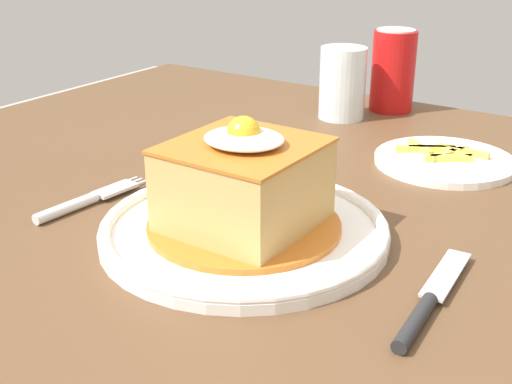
# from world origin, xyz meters

# --- Properties ---
(dining_table) EXTENTS (1.19, 0.86, 0.76)m
(dining_table) POSITION_xyz_m (0.00, 0.00, 0.64)
(dining_table) COLOR brown
(dining_table) RESTS_ON ground_plane
(main_plate) EXTENTS (0.27, 0.27, 0.02)m
(main_plate) POSITION_xyz_m (-0.02, -0.13, 0.76)
(main_plate) COLOR white
(main_plate) RESTS_ON dining_table
(sandwich_meal) EXTENTS (0.18, 0.18, 0.11)m
(sandwich_meal) POSITION_xyz_m (-0.02, -0.13, 0.81)
(sandwich_meal) COLOR #C66B23
(sandwich_meal) RESTS_ON main_plate
(fork) EXTENTS (0.03, 0.14, 0.01)m
(fork) POSITION_xyz_m (-0.20, -0.16, 0.76)
(fork) COLOR silver
(fork) RESTS_ON dining_table
(knife) EXTENTS (0.03, 0.17, 0.01)m
(knife) POSITION_xyz_m (0.18, -0.16, 0.76)
(knife) COLOR #262628
(knife) RESTS_ON dining_table
(soda_can) EXTENTS (0.07, 0.07, 0.12)m
(soda_can) POSITION_xyz_m (-0.08, 0.37, 0.82)
(soda_can) COLOR red
(soda_can) RESTS_ON dining_table
(drinking_glass) EXTENTS (0.07, 0.07, 0.10)m
(drinking_glass) POSITION_xyz_m (-0.13, 0.28, 0.80)
(drinking_glass) COLOR #3F2314
(drinking_glass) RESTS_ON dining_table
(side_plate_fries) EXTENTS (0.17, 0.17, 0.02)m
(side_plate_fries) POSITION_xyz_m (0.07, 0.18, 0.76)
(side_plate_fries) COLOR white
(side_plate_fries) RESTS_ON dining_table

